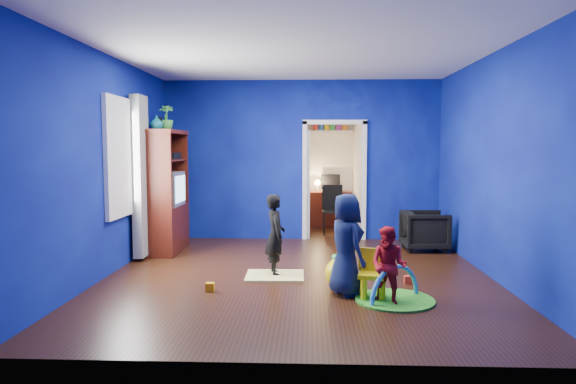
{
  "coord_description": "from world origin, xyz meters",
  "views": [
    {
      "loc": [
        0.14,
        -6.63,
        1.69
      ],
      "look_at": [
        -0.15,
        0.4,
        1.07
      ],
      "focal_mm": 32.0,
      "sensor_mm": 36.0,
      "label": 1
    }
  ],
  "objects_px": {
    "child_black": "(275,235)",
    "play_mat": "(395,300)",
    "toddler_red": "(389,266)",
    "crt_tv": "(166,189)",
    "hopper_ball": "(340,273)",
    "tv_armoire": "(164,191)",
    "vase": "(157,122)",
    "study_desk": "(331,209)",
    "kid_chair": "(372,277)",
    "folding_chair": "(333,211)",
    "armchair": "(425,231)",
    "child_navy": "(346,244)"
  },
  "relations": [
    {
      "from": "crt_tv",
      "to": "play_mat",
      "type": "distance_m",
      "value": 4.26
    },
    {
      "from": "armchair",
      "to": "tv_armoire",
      "type": "bearing_deg",
      "value": 92.0
    },
    {
      "from": "play_mat",
      "to": "study_desk",
      "type": "bearing_deg",
      "value": 95.25
    },
    {
      "from": "kid_chair",
      "to": "study_desk",
      "type": "bearing_deg",
      "value": 106.89
    },
    {
      "from": "toddler_red",
      "to": "tv_armoire",
      "type": "relative_size",
      "value": 0.43
    },
    {
      "from": "child_black",
      "to": "hopper_ball",
      "type": "xyz_separation_m",
      "value": [
        0.82,
        -0.61,
        -0.35
      ]
    },
    {
      "from": "child_black",
      "to": "vase",
      "type": "height_order",
      "value": "vase"
    },
    {
      "from": "child_black",
      "to": "hopper_ball",
      "type": "distance_m",
      "value": 1.08
    },
    {
      "from": "toddler_red",
      "to": "hopper_ball",
      "type": "distance_m",
      "value": 0.81
    },
    {
      "from": "child_black",
      "to": "folding_chair",
      "type": "height_order",
      "value": "child_black"
    },
    {
      "from": "child_black",
      "to": "play_mat",
      "type": "relative_size",
      "value": 1.24
    },
    {
      "from": "vase",
      "to": "tv_armoire",
      "type": "distance_m",
      "value": 1.13
    },
    {
      "from": "tv_armoire",
      "to": "crt_tv",
      "type": "height_order",
      "value": "tv_armoire"
    },
    {
      "from": "child_navy",
      "to": "play_mat",
      "type": "bearing_deg",
      "value": -139.35
    },
    {
      "from": "crt_tv",
      "to": "kid_chair",
      "type": "relative_size",
      "value": 1.4
    },
    {
      "from": "child_navy",
      "to": "hopper_ball",
      "type": "bearing_deg",
      "value": -14.25
    },
    {
      "from": "tv_armoire",
      "to": "crt_tv",
      "type": "xyz_separation_m",
      "value": [
        0.04,
        0.0,
        0.04
      ]
    },
    {
      "from": "hopper_ball",
      "to": "toddler_red",
      "type": "bearing_deg",
      "value": -52.15
    },
    {
      "from": "play_mat",
      "to": "folding_chair",
      "type": "relative_size",
      "value": 0.94
    },
    {
      "from": "vase",
      "to": "study_desk",
      "type": "xyz_separation_m",
      "value": [
        2.8,
        3.05,
        -1.69
      ]
    },
    {
      "from": "kid_chair",
      "to": "folding_chair",
      "type": "relative_size",
      "value": 0.54
    },
    {
      "from": "play_mat",
      "to": "armchair",
      "type": "bearing_deg",
      "value": 71.46
    },
    {
      "from": "child_black",
      "to": "folding_chair",
      "type": "xyz_separation_m",
      "value": [
        0.9,
        3.28,
        -0.08
      ]
    },
    {
      "from": "vase",
      "to": "kid_chair",
      "type": "xyz_separation_m",
      "value": [
        3.05,
        -2.21,
        -1.82
      ]
    },
    {
      "from": "toddler_red",
      "to": "crt_tv",
      "type": "height_order",
      "value": "crt_tv"
    },
    {
      "from": "play_mat",
      "to": "tv_armoire",
      "type": "bearing_deg",
      "value": 141.98
    },
    {
      "from": "study_desk",
      "to": "crt_tv",
      "type": "bearing_deg",
      "value": -135.08
    },
    {
      "from": "armchair",
      "to": "hopper_ball",
      "type": "xyz_separation_m",
      "value": [
        -1.52,
        -2.36,
        -0.14
      ]
    },
    {
      "from": "child_black",
      "to": "play_mat",
      "type": "bearing_deg",
      "value": -142.68
    },
    {
      "from": "toddler_red",
      "to": "hopper_ball",
      "type": "relative_size",
      "value": 2.28
    },
    {
      "from": "toddler_red",
      "to": "hopper_ball",
      "type": "height_order",
      "value": "toddler_red"
    },
    {
      "from": "toddler_red",
      "to": "play_mat",
      "type": "distance_m",
      "value": 0.44
    },
    {
      "from": "child_navy",
      "to": "study_desk",
      "type": "relative_size",
      "value": 1.32
    },
    {
      "from": "crt_tv",
      "to": "study_desk",
      "type": "distance_m",
      "value": 3.95
    },
    {
      "from": "armchair",
      "to": "child_navy",
      "type": "relative_size",
      "value": 0.61
    },
    {
      "from": "crt_tv",
      "to": "play_mat",
      "type": "xyz_separation_m",
      "value": [
        3.25,
        -2.57,
        -1.01
      ]
    },
    {
      "from": "vase",
      "to": "study_desk",
      "type": "bearing_deg",
      "value": 47.47
    },
    {
      "from": "tv_armoire",
      "to": "kid_chair",
      "type": "distance_m",
      "value": 4.01
    },
    {
      "from": "vase",
      "to": "study_desk",
      "type": "height_order",
      "value": "vase"
    },
    {
      "from": "armchair",
      "to": "child_black",
      "type": "bearing_deg",
      "value": 125.17
    },
    {
      "from": "toddler_red",
      "to": "crt_tv",
      "type": "xyz_separation_m",
      "value": [
        -3.16,
        2.71,
        0.6
      ]
    },
    {
      "from": "vase",
      "to": "kid_chair",
      "type": "relative_size",
      "value": 0.43
    },
    {
      "from": "child_navy",
      "to": "study_desk",
      "type": "xyz_separation_m",
      "value": [
        0.03,
        5.09,
        -0.21
      ]
    },
    {
      "from": "child_navy",
      "to": "folding_chair",
      "type": "relative_size",
      "value": 1.27
    },
    {
      "from": "vase",
      "to": "hopper_ball",
      "type": "height_order",
      "value": "vase"
    },
    {
      "from": "toddler_red",
      "to": "study_desk",
      "type": "relative_size",
      "value": 0.96
    },
    {
      "from": "armchair",
      "to": "child_navy",
      "type": "height_order",
      "value": "child_navy"
    },
    {
      "from": "child_navy",
      "to": "folding_chair",
      "type": "distance_m",
      "value": 4.14
    },
    {
      "from": "child_black",
      "to": "toddler_red",
      "type": "xyz_separation_m",
      "value": [
        1.3,
        -1.22,
        -0.11
      ]
    },
    {
      "from": "tv_armoire",
      "to": "hopper_ball",
      "type": "relative_size",
      "value": 5.3
    }
  ]
}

